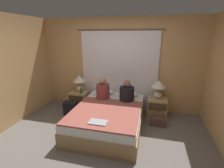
% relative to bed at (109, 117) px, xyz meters
% --- Properties ---
extents(ground_plane, '(16.00, 16.00, 0.00)m').
position_rel_bed_xyz_m(ground_plane, '(0.00, -0.64, -0.24)').
color(ground_plane, '#66605B').
extents(wall_back, '(4.51, 0.06, 2.50)m').
position_rel_bed_xyz_m(wall_back, '(0.00, 1.14, 1.01)').
color(wall_back, tan).
rests_on(wall_back, ground_plane).
extents(curtain_panel, '(2.31, 0.02, 2.18)m').
position_rel_bed_xyz_m(curtain_panel, '(0.00, 1.07, 0.85)').
color(curtain_panel, white).
rests_on(curtain_panel, ground_plane).
extents(bed, '(1.48, 2.04, 0.49)m').
position_rel_bed_xyz_m(bed, '(0.00, 0.00, 0.00)').
color(bed, '#99754C').
rests_on(bed, ground_plane).
extents(nightstand_left, '(0.48, 0.46, 0.49)m').
position_rel_bed_xyz_m(nightstand_left, '(-1.08, 0.77, 0.01)').
color(nightstand_left, tan).
rests_on(nightstand_left, ground_plane).
extents(nightstand_right, '(0.48, 0.46, 0.49)m').
position_rel_bed_xyz_m(nightstand_right, '(1.08, 0.77, 0.01)').
color(nightstand_right, tan).
rests_on(nightstand_right, ground_plane).
extents(lamp_left, '(0.36, 0.36, 0.47)m').
position_rel_bed_xyz_m(lamp_left, '(-1.08, 0.83, 0.56)').
color(lamp_left, silver).
rests_on(lamp_left, nightstand_left).
extents(lamp_right, '(0.36, 0.36, 0.47)m').
position_rel_bed_xyz_m(lamp_right, '(1.08, 0.83, 0.56)').
color(lamp_right, silver).
rests_on(lamp_right, nightstand_right).
extents(pillow_left, '(0.51, 0.36, 0.12)m').
position_rel_bed_xyz_m(pillow_left, '(-0.33, 0.80, 0.31)').
color(pillow_left, white).
rests_on(pillow_left, bed).
extents(pillow_right, '(0.51, 0.36, 0.12)m').
position_rel_bed_xyz_m(pillow_right, '(0.33, 0.80, 0.31)').
color(pillow_right, white).
rests_on(pillow_right, bed).
extents(blanket_on_bed, '(1.42, 1.39, 0.03)m').
position_rel_bed_xyz_m(blanket_on_bed, '(0.00, -0.30, 0.26)').
color(blanket_on_bed, '#994C42').
rests_on(blanket_on_bed, bed).
extents(person_left_in_bed, '(0.33, 0.33, 0.56)m').
position_rel_bed_xyz_m(person_left_in_bed, '(-0.27, 0.43, 0.47)').
color(person_left_in_bed, brown).
rests_on(person_left_in_bed, bed).
extents(person_right_in_bed, '(0.35, 0.35, 0.54)m').
position_rel_bed_xyz_m(person_right_in_bed, '(0.34, 0.43, 0.46)').
color(person_right_in_bed, black).
rests_on(person_right_in_bed, bed).
extents(beer_bottle_on_left_stand, '(0.06, 0.06, 0.20)m').
position_rel_bed_xyz_m(beer_bottle_on_left_stand, '(-0.96, 0.64, 0.33)').
color(beer_bottle_on_left_stand, '#2D4C28').
rests_on(beer_bottle_on_left_stand, nightstand_left).
extents(laptop_on_bed, '(0.33, 0.20, 0.02)m').
position_rel_bed_xyz_m(laptop_on_bed, '(0.00, -0.76, 0.29)').
color(laptop_on_bed, '#9EA0A5').
rests_on(laptop_on_bed, blanket_on_bed).
extents(backpack_on_floor, '(0.34, 0.22, 0.37)m').
position_rel_bed_xyz_m(backpack_on_floor, '(-1.13, 0.29, -0.03)').
color(backpack_on_floor, black).
rests_on(backpack_on_floor, ground_plane).
extents(handbag_on_floor, '(0.35, 0.19, 0.37)m').
position_rel_bed_xyz_m(handbag_on_floor, '(1.11, 0.32, -0.13)').
color(handbag_on_floor, brown).
rests_on(handbag_on_floor, ground_plane).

